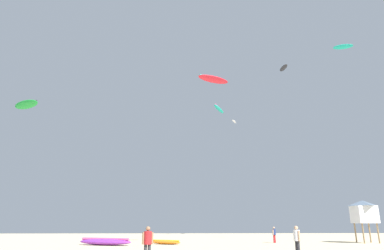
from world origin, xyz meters
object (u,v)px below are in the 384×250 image
(kite_grounded_near, at_px, (166,242))
(kite_aloft_1, at_px, (219,109))
(kite_aloft_0, at_px, (213,79))
(kite_aloft_3, at_px, (26,104))
(person_midground, at_px, (274,233))
(person_left, at_px, (297,238))
(kite_grounded_mid, at_px, (105,242))
(lifeguard_tower, at_px, (364,211))
(kite_aloft_4, at_px, (234,122))
(kite_aloft_2, at_px, (343,47))
(person_foreground, at_px, (148,241))
(kite_aloft_5, at_px, (284,68))

(kite_grounded_near, xyz_separation_m, kite_aloft_1, (6.61, 10.28, 16.86))
(kite_aloft_0, distance_m, kite_aloft_1, 13.11)
(kite_aloft_0, distance_m, kite_aloft_3, 26.12)
(person_midground, relative_size, kite_aloft_0, 0.44)
(person_midground, xyz_separation_m, person_left, (-2.65, -14.43, 0.09))
(kite_grounded_mid, bearing_deg, kite_aloft_1, 43.98)
(lifeguard_tower, xyz_separation_m, kite_aloft_1, (-13.48, 8.93, 14.00))
(lifeguard_tower, distance_m, kite_aloft_3, 42.06)
(kite_grounded_mid, bearing_deg, person_midground, 11.60)
(person_midground, distance_m, kite_aloft_4, 24.97)
(person_left, distance_m, kite_aloft_0, 18.03)
(kite_grounded_near, height_order, kite_aloft_2, kite_aloft_2)
(person_midground, distance_m, kite_aloft_3, 34.49)
(kite_aloft_1, height_order, kite_aloft_3, kite_aloft_1)
(person_midground, relative_size, kite_grounded_near, 0.48)
(kite_aloft_1, xyz_separation_m, kite_aloft_2, (13.94, -8.69, 5.02))
(kite_grounded_mid, xyz_separation_m, kite_aloft_3, (-13.55, 10.19, 16.54))
(person_left, distance_m, kite_aloft_1, 27.81)
(kite_aloft_2, bearing_deg, kite_grounded_mid, -173.69)
(person_midground, relative_size, kite_grounded_mid, 0.28)
(kite_grounded_mid, height_order, kite_aloft_2, kite_aloft_2)
(person_left, relative_size, lifeguard_tower, 0.41)
(person_foreground, relative_size, kite_aloft_1, 0.46)
(kite_aloft_4, xyz_separation_m, kite_aloft_5, (7.97, -3.44, 8.33))
(kite_grounded_near, height_order, kite_aloft_0, kite_aloft_0)
(kite_aloft_1, bearing_deg, kite_grounded_near, -122.73)
(person_foreground, xyz_separation_m, kite_aloft_3, (-18.54, 24.29, 15.85))
(kite_aloft_1, bearing_deg, person_left, -85.88)
(kite_aloft_0, height_order, kite_aloft_1, kite_aloft_1)
(kite_grounded_near, bearing_deg, kite_aloft_1, 57.27)
(kite_aloft_3, bearing_deg, person_foreground, -52.64)
(person_foreground, distance_m, kite_grounded_mid, 14.97)
(person_midground, bearing_deg, kite_aloft_0, -98.54)
(kite_grounded_mid, distance_m, kite_aloft_4, 31.98)
(kite_aloft_0, xyz_separation_m, kite_aloft_5, (13.82, 19.14, 10.94))
(kite_grounded_mid, relative_size, lifeguard_tower, 1.32)
(person_foreground, bearing_deg, kite_aloft_0, 145.07)
(lifeguard_tower, xyz_separation_m, kite_aloft_0, (-15.59, -3.93, 12.62))
(person_midground, height_order, kite_aloft_0, kite_aloft_0)
(person_foreground, xyz_separation_m, kite_aloft_5, (18.70, 31.93, 25.61))
(person_left, distance_m, kite_aloft_4, 36.75)
(person_midground, bearing_deg, person_left, -54.93)
(person_foreground, xyz_separation_m, lifeguard_tower, (20.46, 16.72, 2.06))
(kite_aloft_4, height_order, kite_aloft_5, kite_aloft_5)
(kite_grounded_near, relative_size, kite_aloft_0, 0.92)
(kite_aloft_0, bearing_deg, kite_grounded_near, 150.18)
(kite_aloft_0, xyz_separation_m, kite_aloft_4, (5.85, 22.58, 2.60))
(person_midground, relative_size, kite_aloft_1, 0.42)
(person_left, relative_size, kite_grounded_near, 0.53)
(kite_grounded_mid, xyz_separation_m, kite_aloft_1, (11.98, 11.56, 16.75))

